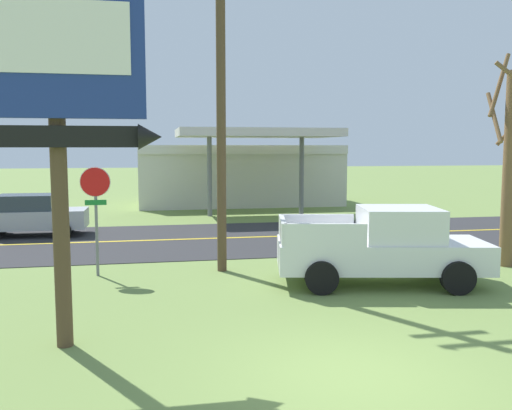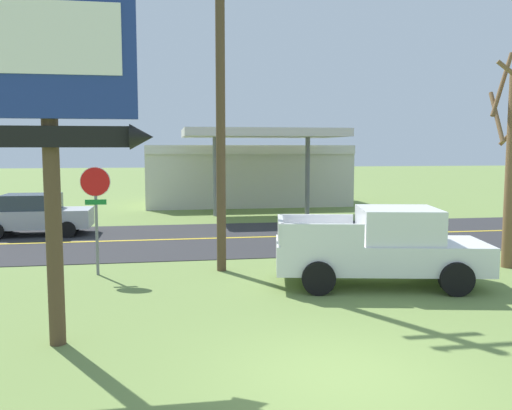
# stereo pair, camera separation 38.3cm
# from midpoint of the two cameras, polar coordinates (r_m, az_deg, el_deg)

# --- Properties ---
(ground_plane) EXTENTS (180.00, 180.00, 0.00)m
(ground_plane) POSITION_cam_midpoint_polar(r_m,az_deg,el_deg) (8.81, 10.28, -17.24)
(ground_plane) COLOR olive
(road_asphalt) EXTENTS (140.00, 8.00, 0.02)m
(road_asphalt) POSITION_cam_midpoint_polar(r_m,az_deg,el_deg) (21.08, -1.71, -3.45)
(road_asphalt) COLOR #2B2B2D
(road_asphalt) RESTS_ON ground
(road_centre_line) EXTENTS (126.00, 0.20, 0.01)m
(road_centre_line) POSITION_cam_midpoint_polar(r_m,az_deg,el_deg) (21.08, -1.71, -3.41)
(road_centre_line) COLOR gold
(road_centre_line) RESTS_ON road_asphalt
(motel_sign) EXTENTS (3.22, 0.54, 6.35)m
(motel_sign) POSITION_cam_midpoint_polar(r_m,az_deg,el_deg) (9.86, -19.46, 10.82)
(motel_sign) COLOR brown
(motel_sign) RESTS_ON ground
(stop_sign) EXTENTS (0.80, 0.08, 2.95)m
(stop_sign) POSITION_cam_midpoint_polar(r_m,az_deg,el_deg) (15.35, -15.62, 0.39)
(stop_sign) COLOR slate
(stop_sign) RESTS_ON ground
(utility_pole) EXTENTS (1.65, 0.26, 9.61)m
(utility_pole) POSITION_cam_midpoint_polar(r_m,az_deg,el_deg) (15.35, -2.99, 12.01)
(utility_pole) COLOR brown
(utility_pole) RESTS_ON ground
(gas_station) EXTENTS (12.00, 11.50, 4.40)m
(gas_station) POSITION_cam_midpoint_polar(r_m,az_deg,el_deg) (33.70, -0.72, 3.40)
(gas_station) COLOR beige
(gas_station) RESTS_ON ground
(pickup_white_parked_on_lawn) EXTENTS (5.48, 2.97, 1.96)m
(pickup_white_parked_on_lawn) POSITION_cam_midpoint_polar(r_m,az_deg,el_deg) (14.25, 13.73, -4.29)
(pickup_white_parked_on_lawn) COLOR silver
(pickup_white_parked_on_lawn) RESTS_ON ground
(car_silver_mid_lane) EXTENTS (4.20, 2.00, 1.64)m
(car_silver_mid_lane) POSITION_cam_midpoint_polar(r_m,az_deg,el_deg) (23.28, -21.50, -0.93)
(car_silver_mid_lane) COLOR #A8AAAF
(car_silver_mid_lane) RESTS_ON ground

